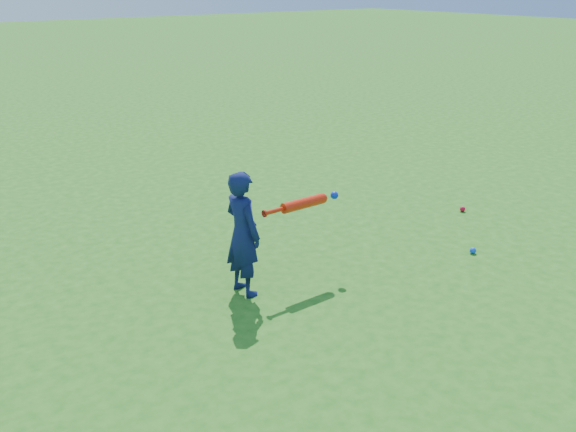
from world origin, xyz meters
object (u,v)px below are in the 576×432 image
(ground_ball_red, at_px, (463,209))
(ground_ball_blue, at_px, (473,251))
(child, at_px, (243,234))
(bat_swing, at_px, (306,203))

(ground_ball_red, height_order, ground_ball_blue, ground_ball_blue)
(child, xyz_separation_m, ground_ball_red, (3.26, 0.17, -0.53))
(child, distance_m, ground_ball_red, 3.31)
(ground_ball_red, xyz_separation_m, ground_ball_blue, (-0.92, -0.87, 0.00))
(ground_ball_red, xyz_separation_m, bat_swing, (-2.59, -0.21, 0.69))
(ground_ball_blue, bearing_deg, bat_swing, 158.52)
(ground_ball_red, relative_size, bat_swing, 0.08)
(bat_swing, bearing_deg, child, 175.36)
(ground_ball_blue, bearing_deg, ground_ball_red, 43.30)
(child, bearing_deg, ground_ball_red, -89.55)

